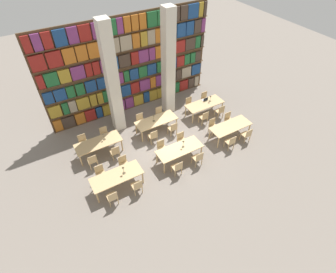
{
  "coord_description": "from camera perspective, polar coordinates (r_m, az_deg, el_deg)",
  "views": [
    {
      "loc": [
        -4.89,
        -8.54,
        9.83
      ],
      "look_at": [
        0.0,
        -0.12,
        0.7
      ],
      "focal_mm": 28.0,
      "sensor_mm": 36.0,
      "label": 1
    }
  ],
  "objects": [
    {
      "name": "pillar_left",
      "position": [
        13.48,
        -12.07,
        11.75
      ],
      "size": [
        0.58,
        0.58,
        6.0
      ],
      "color": "silver",
      "rests_on": "ground_plane"
    },
    {
      "name": "chair_11",
      "position": [
        15.12,
        13.04,
        3.69
      ],
      "size": [
        0.42,
        0.4,
        0.88
      ],
      "rotation": [
        0.0,
        0.0,
        3.14
      ],
      "color": "tan",
      "rests_on": "ground_plane"
    },
    {
      "name": "chair_22",
      "position": [
        15.62,
        11.24,
        5.47
      ],
      "size": [
        0.42,
        0.4,
        0.88
      ],
      "color": "tan",
      "rests_on": "ground_plane"
    },
    {
      "name": "reading_table_4",
      "position": [
        14.27,
        -2.57,
        3.33
      ],
      "size": [
        2.28,
        0.91,
        0.77
      ],
      "color": "tan",
      "rests_on": "ground_plane"
    },
    {
      "name": "reading_table_2",
      "position": [
        14.3,
        13.45,
        2.06
      ],
      "size": [
        2.28,
        0.91,
        0.77
      ],
      "color": "tan",
      "rests_on": "ground_plane"
    },
    {
      "name": "chair_18",
      "position": [
        14.15,
        1.07,
        1.8
      ],
      "size": [
        0.42,
        0.4,
        0.88
      ],
      "color": "tan",
      "rests_on": "ground_plane"
    },
    {
      "name": "chair_10",
      "position": [
        14.38,
        16.76,
        0.4
      ],
      "size": [
        0.42,
        0.4,
        0.88
      ],
      "color": "tan",
      "rests_on": "ground_plane"
    },
    {
      "name": "chair_1",
      "position": [
        12.39,
        -14.5,
        -7.75
      ],
      "size": [
        0.42,
        0.4,
        0.88
      ],
      "rotation": [
        0.0,
        0.0,
        3.14
      ],
      "color": "tan",
      "rests_on": "ground_plane"
    },
    {
      "name": "chair_4",
      "position": [
        12.23,
        2.04,
        -6.73
      ],
      "size": [
        0.42,
        0.4,
        0.88
      ],
      "color": "tan",
      "rests_on": "ground_plane"
    },
    {
      "name": "ground_plane",
      "position": [
        13.91,
        -0.25,
        -1.79
      ],
      "size": [
        40.0,
        40.0,
        0.0
      ],
      "primitive_type": "plane",
      "color": "gray"
    },
    {
      "name": "chair_12",
      "position": [
        13.0,
        -16.11,
        -5.05
      ],
      "size": [
        0.42,
        0.4,
        0.88
      ],
      "color": "tan",
      "rests_on": "ground_plane"
    },
    {
      "name": "chair_23",
      "position": [
        16.52,
        8.05,
        8.23
      ],
      "size": [
        0.42,
        0.4,
        0.88
      ],
      "rotation": [
        0.0,
        0.0,
        3.14
      ],
      "color": "tan",
      "rests_on": "ground_plane"
    },
    {
      "name": "bookshelf_bank",
      "position": [
        15.25,
        -8.18,
        15.0
      ],
      "size": [
        9.91,
        0.35,
        5.5
      ],
      "color": "brown",
      "rests_on": "ground_plane"
    },
    {
      "name": "laptop",
      "position": [
        15.82,
        8.03,
        7.95
      ],
      "size": [
        0.32,
        0.22,
        0.21
      ],
      "rotation": [
        0.0,
        0.0,
        3.14
      ],
      "color": "silver",
      "rests_on": "reading_table_5"
    },
    {
      "name": "desk_lamp_3",
      "position": [
        13.98,
        -3.16,
        4.28
      ],
      "size": [
        0.14,
        0.14,
        0.43
      ],
      "color": "brown",
      "rests_on": "reading_table_4"
    },
    {
      "name": "chair_2",
      "position": [
        11.65,
        -6.73,
        -10.64
      ],
      "size": [
        0.42,
        0.4,
        0.88
      ],
      "color": "tan",
      "rests_on": "ground_plane"
    },
    {
      "name": "desk_lamp_0",
      "position": [
        11.57,
        -9.71,
        -6.97
      ],
      "size": [
        0.14,
        0.14,
        0.43
      ],
      "color": "brown",
      "rests_on": "reading_table_0"
    },
    {
      "name": "chair_6",
      "position": [
        12.69,
        6.53,
        -4.67
      ],
      "size": [
        0.42,
        0.4,
        0.88
      ],
      "color": "tan",
      "rests_on": "ground_plane"
    },
    {
      "name": "reading_table_1",
      "position": [
        12.69,
        2.51,
        -2.9
      ],
      "size": [
        2.28,
        0.91,
        0.77
      ],
      "color": "tan",
      "rests_on": "ground_plane"
    },
    {
      "name": "desk_lamp_4",
      "position": [
        15.64,
        9.21,
        8.38
      ],
      "size": [
        0.14,
        0.14,
        0.4
      ],
      "color": "brown",
      "rests_on": "reading_table_5"
    },
    {
      "name": "chair_3",
      "position": [
        12.54,
        -9.62,
        -5.84
      ],
      "size": [
        0.42,
        0.4,
        0.88
      ],
      "rotation": [
        0.0,
        0.0,
        3.14
      ],
      "color": "tan",
      "rests_on": "ground_plane"
    },
    {
      "name": "chair_5",
      "position": [
        13.09,
        -1.35,
        -2.44
      ],
      "size": [
        0.42,
        0.4,
        0.88
      ],
      "rotation": [
        0.0,
        0.0,
        3.14
      ],
      "color": "tan",
      "rests_on": "ground_plane"
    },
    {
      "name": "reading_table_3",
      "position": [
        13.44,
        -14.9,
        -1.48
      ],
      "size": [
        2.28,
        0.91,
        0.77
      ],
      "color": "tan",
      "rests_on": "ground_plane"
    },
    {
      "name": "chair_8",
      "position": [
        13.75,
        13.46,
        -1.16
      ],
      "size": [
        0.42,
        0.4,
        0.88
      ],
      "color": "tan",
      "rests_on": "ground_plane"
    },
    {
      "name": "chair_9",
      "position": [
        14.52,
        9.75,
        2.36
      ],
      "size": [
        0.42,
        0.4,
        0.88
      ],
      "rotation": [
        0.0,
        0.0,
        3.14
      ],
      "color": "tan",
      "rests_on": "ground_plane"
    },
    {
      "name": "chair_21",
      "position": [
        15.94,
        4.72,
        7.11
      ],
      "size": [
        0.42,
        0.4,
        0.88
      ],
      "rotation": [
        0.0,
        0.0,
        3.14
      ],
      "color": "tan",
      "rests_on": "ground_plane"
    },
    {
      "name": "reading_table_5",
      "position": [
        15.62,
        7.96,
        6.92
      ],
      "size": [
        2.28,
        0.91,
        0.77
      ],
      "color": "tan",
      "rests_on": "ground_plane"
    },
    {
      "name": "desk_lamp_2",
      "position": [
        13.28,
        -13.87,
        0.26
      ],
      "size": [
        0.14,
        0.14,
        0.42
      ],
      "color": "brown",
      "rests_on": "reading_table_3"
    },
    {
      "name": "chair_15",
      "position": [
        14.2,
        -13.64,
        0.5
      ],
      "size": [
        0.42,
        0.4,
        0.88
      ],
      "rotation": [
        0.0,
        0.0,
        3.14
      ],
      "color": "tan",
      "rests_on": "ground_plane"
    },
    {
      "name": "reading_table_0",
      "position": [
        11.81,
        -11.1,
        -8.61
      ],
      "size": [
        2.28,
        0.91,
        0.77
      ],
      "color": "tan",
      "rests_on": "ground_plane"
    },
    {
      "name": "chair_14",
      "position": [
        13.15,
        -11.45,
        -3.28
      ],
      "size": [
        0.42,
        0.4,
        0.88
      ],
      "color": "tan",
      "rests_on": "ground_plane"
    },
    {
      "name": "desk_lamp_1",
      "position": [
        12.53,
        3.35,
        -1.35
      ],
      "size": [
        0.14,
        0.14,
        0.43
      ],
      "color": "brown",
      "rests_on": "reading_table_1"
    },
    {
      "name": "chair_13",
      "position": [
        14.07,
        -17.96,
        -1.1
      ],
      "size": [
        0.42,
        0.4,
        0.88
      ],
      "rotation": [
        0.0,
        0.0,
        3.14
      ],
      "color": "tan",
      "rests_on": "ground_plane"
    },
    {
      "name": "chair_0",
      "position": [
        11.48,
        -12.02,
        -12.8
      ],
      "size": [
        0.42,
        0.4,
        0.88
      ],
      "color": "tan",
      "rests_on": "ground_plane"
    },
    {
      "name": "pillar_center",
      "position": [
        14.6,
        0.07,
        15.28
      ],
      "size": [
        0.58,
        0.58,
        6.0
      ],
      "color": "silver",
      "rests_on": "ground_plane"
    },
    {
      "name": "chair_7",
      "position": [
        13.51,
        2.96,
        -0.67
      ],
      "size": [
        0.42,
        0.4,
        0.88
      ],
      "rotation": [
        0.0,
        0.0,
        3.14
      ],
      "color": "tan",
      "rests_on": "ground_plane"
    },
    {
      "name": "chair_16",
      "position": [
        13.72,
        -3.29,
        0.11
      ],
      "size": [
        0.42,
        0.4,
        0.88
      ],
      "color": "tan",
      "rests_on": "ground_plane"
    },
    {
      "name": "chair_19",
      "position": [
        15.13,
        -1.82,
        5.0
      ],
      "size": [
        0.42,
        0.4,
        0.88
      ],
      "rotation": [
        0.0,
        0.0,
        3.14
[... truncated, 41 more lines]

